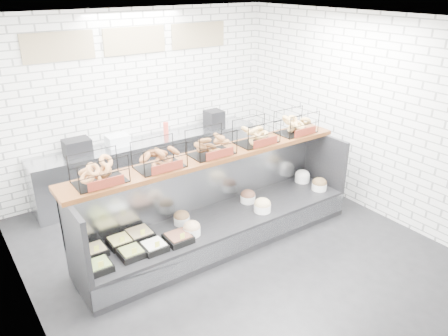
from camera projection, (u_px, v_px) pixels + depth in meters
ground at (233, 251)px, 5.94m from camera, size 5.50×5.50×0.00m
room_shell at (207, 94)px, 5.57m from camera, size 5.02×5.51×3.01m
display_case at (218, 221)px, 6.06m from camera, size 4.00×0.90×1.20m
bagel_shelf at (211, 146)px, 5.78m from camera, size 4.10×0.50×0.40m
prep_counter at (151, 163)px, 7.58m from camera, size 4.00×0.60×1.20m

